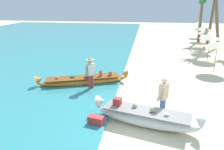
{
  "coord_description": "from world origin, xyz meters",
  "views": [
    {
      "loc": [
        -0.1,
        -7.47,
        4.27
      ],
      "look_at": [
        -1.65,
        2.51,
        0.9
      ],
      "focal_mm": 35.76,
      "sensor_mm": 36.0,
      "label": 1
    }
  ],
  "objects_px": {
    "boat_white_foreground": "(146,117)",
    "person_tourist_customer": "(163,96)",
    "person_vendor_hatted": "(91,71)",
    "cooler_box": "(96,121)",
    "boat_orange_midground": "(84,80)",
    "palm_tree_leaning_seaward": "(202,3)"
  },
  "relations": [
    {
      "from": "boat_white_foreground",
      "to": "person_tourist_customer",
      "type": "bearing_deg",
      "value": 45.21
    },
    {
      "from": "boat_white_foreground",
      "to": "person_vendor_hatted",
      "type": "xyz_separation_m",
      "value": [
        -2.74,
        2.97,
        0.65
      ]
    },
    {
      "from": "person_vendor_hatted",
      "to": "cooler_box",
      "type": "bearing_deg",
      "value": -73.23
    },
    {
      "from": "person_vendor_hatted",
      "to": "person_tourist_customer",
      "type": "height_order",
      "value": "person_vendor_hatted"
    },
    {
      "from": "person_tourist_customer",
      "to": "boat_white_foreground",
      "type": "bearing_deg",
      "value": -134.79
    },
    {
      "from": "boat_white_foreground",
      "to": "cooler_box",
      "type": "bearing_deg",
      "value": -168.92
    },
    {
      "from": "person_vendor_hatted",
      "to": "cooler_box",
      "type": "distance_m",
      "value": 3.55
    },
    {
      "from": "boat_white_foreground",
      "to": "cooler_box",
      "type": "xyz_separation_m",
      "value": [
        -1.74,
        -0.34,
        -0.13
      ]
    },
    {
      "from": "boat_white_foreground",
      "to": "boat_orange_midground",
      "type": "distance_m",
      "value": 4.9
    },
    {
      "from": "palm_tree_leaning_seaward",
      "to": "person_tourist_customer",
      "type": "bearing_deg",
      "value": -105.26
    },
    {
      "from": "boat_orange_midground",
      "to": "person_tourist_customer",
      "type": "bearing_deg",
      "value": -37.37
    },
    {
      "from": "person_tourist_customer",
      "to": "palm_tree_leaning_seaward",
      "type": "xyz_separation_m",
      "value": [
        4.74,
        17.39,
        3.11
      ]
    },
    {
      "from": "boat_white_foreground",
      "to": "person_vendor_hatted",
      "type": "relative_size",
      "value": 2.35
    },
    {
      "from": "person_vendor_hatted",
      "to": "palm_tree_leaning_seaward",
      "type": "height_order",
      "value": "palm_tree_leaning_seaward"
    },
    {
      "from": "boat_orange_midground",
      "to": "person_vendor_hatted",
      "type": "height_order",
      "value": "person_vendor_hatted"
    },
    {
      "from": "boat_orange_midground",
      "to": "person_vendor_hatted",
      "type": "relative_size",
      "value": 2.8
    },
    {
      "from": "boat_orange_midground",
      "to": "person_tourist_customer",
      "type": "xyz_separation_m",
      "value": [
        3.92,
        -2.99,
        0.68
      ]
    },
    {
      "from": "boat_white_foreground",
      "to": "cooler_box",
      "type": "relative_size",
      "value": 7.23
    },
    {
      "from": "boat_orange_midground",
      "to": "palm_tree_leaning_seaward",
      "type": "distance_m",
      "value": 17.23
    },
    {
      "from": "person_tourist_customer",
      "to": "person_vendor_hatted",
      "type": "bearing_deg",
      "value": 144.92
    },
    {
      "from": "boat_white_foreground",
      "to": "boat_orange_midground",
      "type": "bearing_deg",
      "value": 132.52
    },
    {
      "from": "boat_orange_midground",
      "to": "cooler_box",
      "type": "relative_size",
      "value": 8.65
    }
  ]
}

